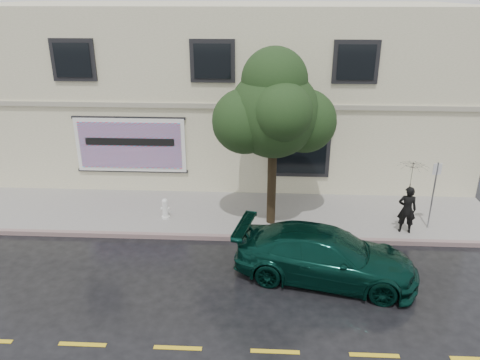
{
  "coord_description": "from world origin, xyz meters",
  "views": [
    {
      "loc": [
        1.84,
        -11.77,
        7.52
      ],
      "look_at": [
        1.12,
        2.2,
        1.82
      ],
      "focal_mm": 35.0,
      "sensor_mm": 36.0,
      "label": 1
    }
  ],
  "objects_px": {
    "fire_hydrant": "(165,209)",
    "pedestrian": "(407,210)",
    "car": "(325,255)",
    "street_tree": "(274,114)"
  },
  "relations": [
    {
      "from": "pedestrian",
      "to": "street_tree",
      "type": "xyz_separation_m",
      "value": [
        -4.37,
        0.48,
        2.98
      ]
    },
    {
      "from": "pedestrian",
      "to": "fire_hydrant",
      "type": "distance_m",
      "value": 8.05
    },
    {
      "from": "street_tree",
      "to": "fire_hydrant",
      "type": "distance_m",
      "value": 5.01
    },
    {
      "from": "street_tree",
      "to": "fire_hydrant",
      "type": "xyz_separation_m",
      "value": [
        -3.65,
        0.1,
        -3.43
      ]
    },
    {
      "from": "car",
      "to": "pedestrian",
      "type": "height_order",
      "value": "pedestrian"
    },
    {
      "from": "car",
      "to": "fire_hydrant",
      "type": "xyz_separation_m",
      "value": [
        -5.12,
        3.16,
        -0.22
      ]
    },
    {
      "from": "pedestrian",
      "to": "fire_hydrant",
      "type": "relative_size",
      "value": 2.2
    },
    {
      "from": "car",
      "to": "fire_hydrant",
      "type": "relative_size",
      "value": 6.82
    },
    {
      "from": "fire_hydrant",
      "to": "pedestrian",
      "type": "bearing_deg",
      "value": 15.0
    },
    {
      "from": "car",
      "to": "pedestrian",
      "type": "xyz_separation_m",
      "value": [
        2.9,
        2.58,
        0.23
      ]
    }
  ]
}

